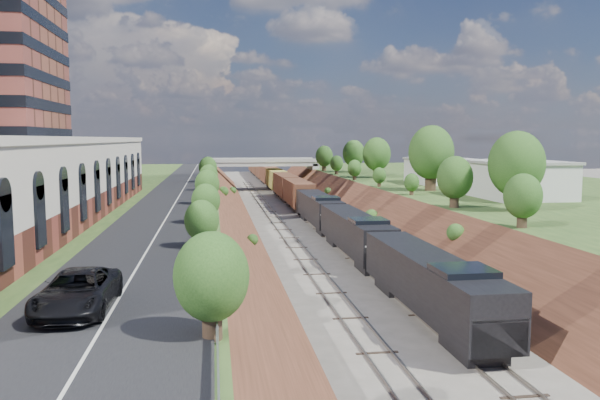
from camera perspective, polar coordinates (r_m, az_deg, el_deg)
The scene contains 16 objects.
platform_left at distance 75.53m, azimuth -24.96°, elevation -1.68°, with size 44.00×180.00×5.00m, color #2D4C1F.
platform_right at distance 84.94m, azimuth 23.18°, elevation -0.81°, with size 44.00×180.00×5.00m, color #2D4C1F.
embankment_left at distance 72.75m, azimuth -7.99°, elevation -3.43°, with size 7.07×180.00×7.07m, color brown.
embankment_right at distance 76.13m, azimuth 8.82°, elevation -3.03°, with size 7.07×180.00×7.07m, color brown.
rail_left_track at distance 73.27m, azimuth -1.40°, elevation -3.24°, with size 1.58×180.00×0.18m, color gray.
rail_right_track at distance 74.08m, azimuth 2.60°, elevation -3.14°, with size 1.58×180.00×0.18m, color gray.
road at distance 72.21m, azimuth -11.63°, elevation 0.47°, with size 8.00×180.00×0.10m, color black.
guardrail at distance 71.86m, azimuth -8.38°, elevation 0.90°, with size 0.10×171.00×0.70m.
commercial_building at distance 52.57m, azimuth -26.80°, elevation 1.71°, with size 14.30×62.30×7.00m.
overpass at distance 134.44m, azimuth -3.55°, elevation 3.03°, with size 24.50×8.30×7.40m.
white_building_near at distance 72.88m, azimuth 20.24°, elevation 1.81°, with size 9.00×12.00×4.00m, color silver.
white_building_far at distance 92.57m, azimuth 13.43°, elevation 2.71°, with size 8.00×10.00×3.60m, color silver.
tree_right_large at distance 59.13m, azimuth 20.35°, elevation 3.23°, with size 5.25×5.25×7.61m.
tree_left_crest at distance 32.14m, azimuth -8.99°, elevation -2.68°, with size 2.45×2.45×3.55m.
freight_train at distance 122.37m, azimuth -1.83°, elevation 1.74°, with size 3.28×183.69×4.83m.
suv at distance 24.77m, azimuth -20.89°, elevation -8.32°, with size 2.63×5.71×1.59m, color black.
Camera 1 is at (-11.44, -11.78, 11.85)m, focal length 35.00 mm.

